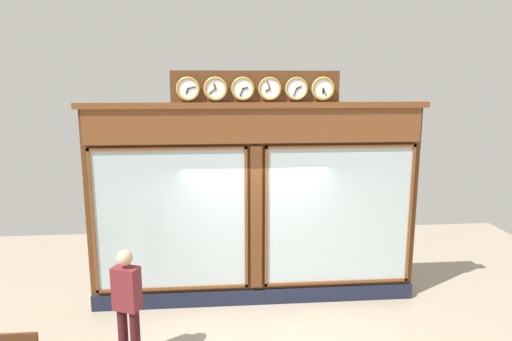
# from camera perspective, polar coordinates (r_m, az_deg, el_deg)

# --- Properties ---
(shop_facade) EXTENTS (5.89, 0.42, 4.13)m
(shop_facade) POSITION_cam_1_polar(r_m,az_deg,el_deg) (8.05, -0.08, -4.09)
(shop_facade) COLOR #5B3319
(shop_facade) RESTS_ON ground_plane
(pedestrian) EXTENTS (0.42, 0.34, 1.69)m
(pedestrian) POSITION_cam_1_polar(r_m,az_deg,el_deg) (6.86, -15.77, -15.49)
(pedestrian) COLOR #3A1316
(pedestrian) RESTS_ON ground_plane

